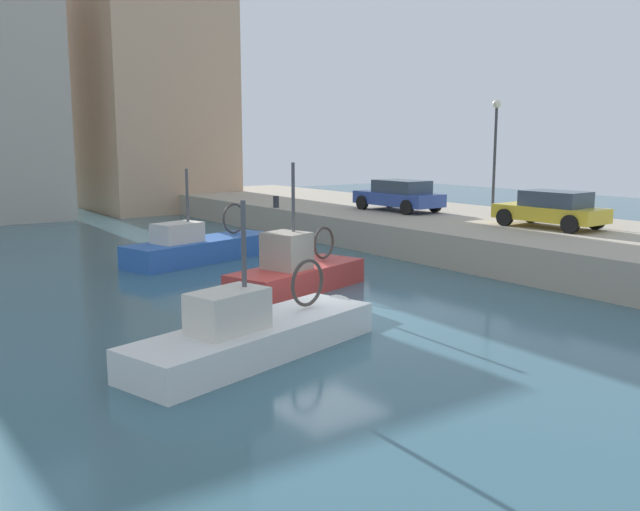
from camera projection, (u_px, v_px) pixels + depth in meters
The scene contains 10 objects.
water_surface at pixel (327, 315), 17.54m from camera, with size 80.00×80.00×0.00m, color #386070.
quay_wall at pixel (592, 250), 24.10m from camera, with size 9.00×56.00×1.20m, color #ADA08C.
fishing_boat_white at pixel (267, 346), 14.55m from camera, with size 6.93×3.32×3.99m.
fishing_boat_blue at pixel (207, 257), 25.58m from camera, with size 6.96×3.29×4.17m.
fishing_boat_red at pixel (304, 284), 20.60m from camera, with size 5.64×3.07×4.49m.
parked_car_yellow at pixel (552, 209), 25.20m from camera, with size 2.08×4.05×1.35m.
parked_car_blue at pixel (399, 195), 31.12m from camera, with size 2.08×4.32×1.39m.
mooring_bollard_mid at pixel (276, 202), 32.73m from camera, with size 0.28×0.28×0.55m, color #2D2D33.
quay_streetlamp at pixel (495, 138), 28.91m from camera, with size 0.36×0.36×4.83m.
waterfront_building_west_mid at pixel (151, 16), 42.26m from camera, with size 8.21×8.45×23.59m.
Camera 1 is at (-10.16, -13.69, 4.41)m, focal length 38.87 mm.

